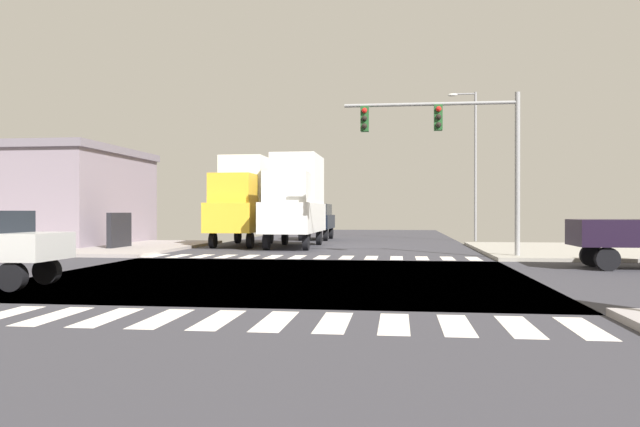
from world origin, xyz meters
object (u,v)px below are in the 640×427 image
at_px(traffic_signal_mast, 448,136).
at_px(bank_building, 21,197).
at_px(box_truck_farside_1, 295,198).
at_px(box_truck_outer_2, 245,198).
at_px(street_lamp, 472,154).
at_px(suv_trailing_3, 317,218).
at_px(sedan_inner_3, 305,220).

relative_size(traffic_signal_mast, bank_building, 0.50).
height_order(box_truck_farside_1, box_truck_outer_2, same).
distance_m(bank_building, box_truck_outer_2, 12.51).
distance_m(box_truck_farside_1, box_truck_outer_2, 3.22).
bearing_deg(street_lamp, traffic_signal_mast, -100.06).
bearing_deg(suv_trailing_3, bank_building, 28.12).
bearing_deg(box_truck_outer_2, box_truck_farside_1, 158.78).
xyz_separation_m(bank_building, box_truck_farside_1, (15.47, -0.20, -0.10)).
height_order(street_lamp, box_truck_farside_1, street_lamp).
height_order(street_lamp, suv_trailing_3, street_lamp).
bearing_deg(sedan_inner_3, bank_building, 61.87).
bearing_deg(street_lamp, bank_building, -163.52).
bearing_deg(sedan_inner_3, street_lamp, 129.11).
height_order(traffic_signal_mast, bank_building, traffic_signal_mast).
bearing_deg(suv_trailing_3, traffic_signal_mast, 115.43).
height_order(street_lamp, box_truck_outer_2, street_lamp).
bearing_deg(traffic_signal_mast, suv_trailing_3, 115.43).
distance_m(bank_building, suv_trailing_3, 17.59).
relative_size(box_truck_farside_1, suv_trailing_3, 1.57).
bearing_deg(traffic_signal_mast, sedan_inner_3, 108.70).
height_order(bank_building, box_truck_farside_1, bank_building).
xyz_separation_m(bank_building, box_truck_outer_2, (12.47, 0.96, -0.10)).
bearing_deg(bank_building, sedan_inner_3, 61.87).
bearing_deg(box_truck_outer_2, sedan_inner_3, -90.00).
height_order(bank_building, box_truck_outer_2, bank_building).
xyz_separation_m(street_lamp, box_truck_outer_2, (-12.87, -6.53, -2.90)).
distance_m(traffic_signal_mast, sedan_inner_3, 32.30).
height_order(box_truck_farside_1, sedan_inner_3, box_truck_farside_1).
relative_size(suv_trailing_3, sedan_inner_3, 1.07).
height_order(traffic_signal_mast, suv_trailing_3, traffic_signal_mast).
xyz_separation_m(traffic_signal_mast, bank_building, (-22.76, 7.06, -2.17)).
xyz_separation_m(traffic_signal_mast, sedan_inner_3, (-10.29, 30.39, -3.72)).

